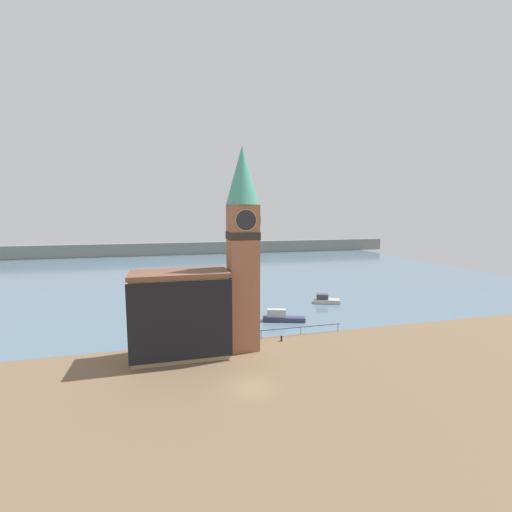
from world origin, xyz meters
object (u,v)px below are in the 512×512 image
(clock_tower, at_px, (243,243))
(mooring_bollard_near, at_px, (281,338))
(boat_near, at_px, (281,317))
(pier_building, at_px, (181,314))
(boat_far, at_px, (326,300))

(clock_tower, bearing_deg, mooring_bollard_near, 9.27)
(clock_tower, height_order, boat_near, clock_tower)
(pier_building, bearing_deg, mooring_bollard_near, 6.32)
(clock_tower, xyz_separation_m, pier_building, (-7.49, -0.55, -7.96))
(pier_building, xyz_separation_m, mooring_bollard_near, (12.76, 1.41, -4.59))
(pier_building, height_order, boat_far, pier_building)
(clock_tower, height_order, pier_building, clock_tower)
(boat_far, height_order, mooring_bollard_near, boat_far)
(clock_tower, distance_m, pier_building, 10.95)
(clock_tower, bearing_deg, boat_far, 41.25)
(clock_tower, bearing_deg, pier_building, -175.78)
(boat_near, distance_m, boat_far, 14.13)
(clock_tower, height_order, mooring_bollard_near, clock_tower)
(boat_near, bearing_deg, mooring_bollard_near, -90.32)
(clock_tower, bearing_deg, boat_near, 47.96)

